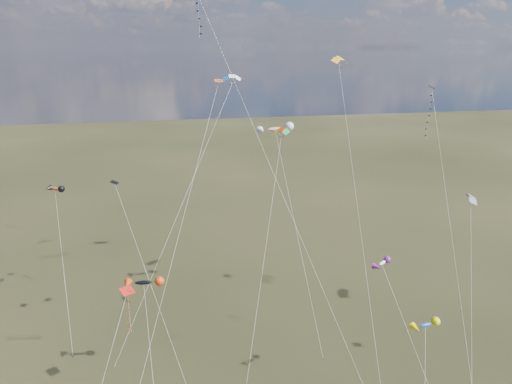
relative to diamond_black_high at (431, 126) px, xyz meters
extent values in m
cube|color=black|center=(0.11, 0.94, 4.33)|extent=(1.10, 1.14, 0.42)
cylinder|color=silver|center=(-0.87, -7.51, -10.55)|extent=(1.98, 16.92, 29.77)
cylinder|color=silver|center=(-19.02, -5.12, -5.76)|extent=(14.37, 17.48, 39.33)
cube|color=black|center=(-36.26, 3.28, -5.61)|extent=(0.98, 1.01, 0.31)
cylinder|color=silver|center=(-32.86, -2.92, -15.52)|extent=(6.82, 12.44, 19.83)
cube|color=red|center=(-34.81, -8.27, -12.88)|extent=(1.54, 1.52, 0.39)
cylinder|color=silver|center=(-37.16, -12.20, -19.15)|extent=(4.73, 7.88, 12.56)
cube|color=#DB5118|center=(-24.92, -1.58, 5.59)|extent=(0.89, 0.86, 0.26)
cylinder|color=silver|center=(-30.49, -8.50, -9.92)|extent=(11.17, 13.87, 31.03)
cylinder|color=silver|center=(-10.37, -4.86, -8.97)|extent=(2.51, 22.75, 32.92)
cylinder|color=silver|center=(-29.07, 7.74, -10.29)|extent=(17.09, 20.89, 30.28)
cube|color=#332316|center=(-37.60, -2.69, -25.37)|extent=(0.10, 0.10, 0.12)
cylinder|color=silver|center=(2.86, -7.24, -17.09)|extent=(6.39, 12.43, 16.69)
cylinder|color=silver|center=(-21.87, -7.85, -12.53)|extent=(7.30, 14.05, 25.80)
ellipsoid|color=black|center=(-33.48, -5.20, -13.85)|extent=(3.62, 1.32, 1.00)
cylinder|color=silver|center=(-33.09, -9.56, -19.64)|extent=(0.79, 8.74, 11.59)
ellipsoid|color=#C2430C|center=(-45.06, 14.05, -9.07)|extent=(2.70, 2.24, 1.02)
cylinder|color=silver|center=(-43.73, 7.14, -17.25)|extent=(2.69, 13.85, 16.37)
cube|color=#332316|center=(-42.39, 0.23, -25.37)|extent=(0.10, 0.10, 0.12)
ellipsoid|color=white|center=(-11.27, -12.15, -10.54)|extent=(2.09, 1.74, 0.70)
cylinder|color=silver|center=(-8.95, -15.46, -17.98)|extent=(4.66, 6.66, 14.90)
ellipsoid|color=red|center=(-16.88, 7.05, -0.97)|extent=(4.28, 1.93, 1.39)
cylinder|color=silver|center=(-15.54, 0.49, -13.20)|extent=(2.71, 13.16, 24.47)
cube|color=#332316|center=(-14.19, -6.08, -25.37)|extent=(0.10, 0.10, 0.12)
ellipsoid|color=blue|center=(-11.27, -19.86, -12.17)|extent=(2.24, 1.16, 0.83)
camera|label=1|loc=(-30.73, -47.57, 8.71)|focal=32.00mm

